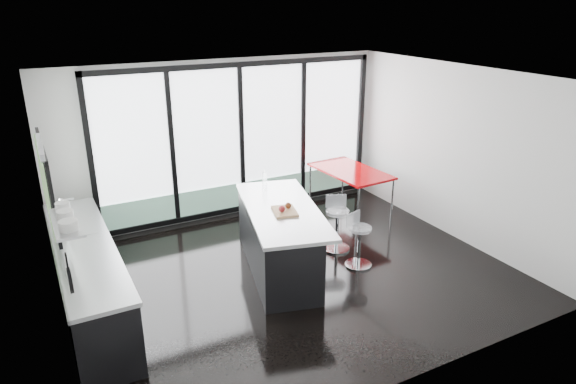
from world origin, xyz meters
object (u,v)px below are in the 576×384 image
bar_stool_far (337,230)px  bar_stool_near (359,246)px  island (277,238)px  red_table (350,191)px

bar_stool_far → bar_stool_near: bearing=-68.0°
bar_stool_near → bar_stool_far: (-0.00, 0.60, 0.02)m
island → red_table: size_ratio=1.63×
bar_stool_near → red_table: (1.03, 1.77, 0.10)m
bar_stool_far → red_table: size_ratio=0.44×
island → bar_stool_near: island is taller
bar_stool_near → bar_stool_far: 0.60m
bar_stool_far → red_table: (1.03, 1.17, 0.08)m
bar_stool_near → bar_stool_far: bar_stool_far is taller
red_table → bar_stool_near: bearing=-120.2°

